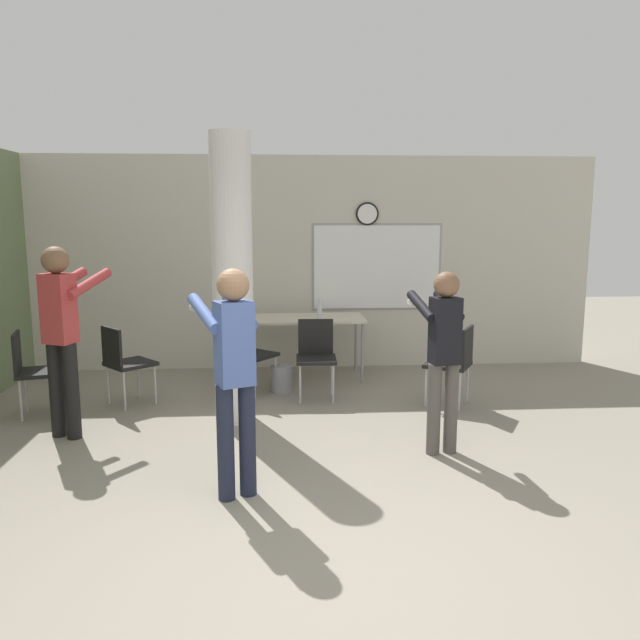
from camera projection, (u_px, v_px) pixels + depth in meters
The scene contains 14 objects.
ground_plane at pixel (321, 576), 3.54m from camera, with size 24.00×24.00×0.00m, color gray.
wall_back at pixel (297, 263), 8.29m from camera, with size 8.00×0.15×2.80m.
support_pillar at pixel (233, 281), 6.03m from camera, with size 0.40×0.40×2.80m.
folding_table at pixel (303, 322), 7.80m from camera, with size 1.54×0.74×0.77m.
bottle_on_table at pixel (319, 310), 7.72m from camera, with size 0.07×0.07×0.25m.
waste_bin at pixel (282, 379), 7.24m from camera, with size 0.25×0.25×0.31m.
chair_table_left at pixel (249, 351), 7.06m from camera, with size 0.62×0.62×0.87m.
chair_table_front at pixel (316, 353), 6.97m from camera, with size 0.45×0.45×0.87m.
chair_by_left_wall at pixel (32, 367), 6.31m from camera, with size 0.54×0.54×0.87m.
chair_near_pillar at pixel (124, 359), 6.64m from camera, with size 0.62×0.62×0.87m.
chair_mid_room at pixel (455, 360), 6.63m from camera, with size 0.60×0.60×0.87m.
person_playing_side at pixel (443, 348), 5.25m from camera, with size 0.41×0.60×1.57m.
person_playing_front at pixel (233, 365), 4.40m from camera, with size 0.55×0.67×1.66m.
person_watching_back at pixel (62, 327), 5.62m from camera, with size 0.57×0.71×1.76m.
Camera 1 is at (-0.23, -3.24, 2.01)m, focal length 35.00 mm.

